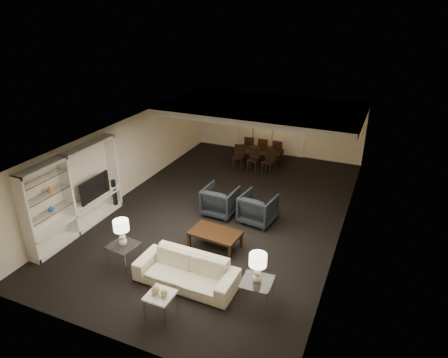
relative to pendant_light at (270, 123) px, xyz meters
name	(u,v)px	position (x,y,z in m)	size (l,w,h in m)	color
floor	(224,211)	(-0.30, -3.50, -1.92)	(11.00, 11.00, 0.00)	black
ceiling	(224,134)	(-0.30, -3.50, 0.58)	(7.00, 11.00, 0.02)	silver
wall_back	(277,125)	(-0.30, 2.00, -0.67)	(7.00, 0.02, 2.50)	beige
wall_front	(104,287)	(-0.30, -9.00, -0.67)	(7.00, 0.02, 2.50)	beige
wall_left	(126,157)	(-3.80, -3.50, -0.67)	(0.02, 11.00, 2.50)	beige
wall_right	(345,196)	(3.20, -3.50, -0.67)	(0.02, 11.00, 2.50)	beige
ceiling_soffit	(263,109)	(-0.30, 0.00, 0.48)	(7.00, 4.00, 0.20)	silver
curtains	(255,124)	(-1.20, 1.92, -0.72)	(1.50, 0.12, 2.40)	beige
door	(293,132)	(0.40, 1.97, -0.87)	(0.90, 0.05, 2.10)	silver
painting	(329,124)	(1.80, 1.96, -0.37)	(0.95, 0.04, 0.65)	#142D38
media_unit	(75,193)	(-3.61, -6.10, -0.74)	(0.38, 3.40, 2.35)	white
pendant_light	(270,123)	(0.00, 0.00, 0.00)	(0.52, 0.52, 0.24)	#D8591E
sofa	(186,271)	(0.25, -6.97, -1.57)	(2.37, 0.93, 0.69)	beige
coffee_table	(215,240)	(0.25, -5.37, -1.69)	(1.30, 0.76, 0.47)	black
armchair_left	(220,201)	(-0.35, -3.67, -1.48)	(0.94, 0.97, 0.88)	black
armchair_right	(258,208)	(0.85, -3.67, -1.48)	(0.94, 0.97, 0.88)	black
side_table_left	(125,255)	(-1.45, -6.97, -1.62)	(0.65, 0.65, 0.61)	white
side_table_right	(257,292)	(1.95, -6.97, -1.62)	(0.65, 0.65, 0.61)	silver
table_lamp_left	(122,233)	(-1.45, -6.97, -0.98)	(0.37, 0.37, 0.67)	beige
table_lamp_right	(258,268)	(1.95, -6.97, -0.98)	(0.37, 0.37, 0.67)	beige
marble_table	(161,305)	(0.25, -8.07, -1.65)	(0.54, 0.54, 0.54)	silver
gold_gourd_a	(156,290)	(0.15, -8.07, -1.29)	(0.17, 0.17, 0.17)	tan
gold_gourd_b	(164,293)	(0.35, -8.07, -1.30)	(0.15, 0.15, 0.15)	tan
television	(92,187)	(-3.58, -5.48, -0.84)	(0.15, 1.16, 0.67)	black
vase_blue	(51,208)	(-3.61, -6.98, -0.78)	(0.15, 0.15, 0.16)	#2854AF
vase_amber	(50,189)	(-3.61, -6.89, -0.27)	(0.17, 0.17, 0.18)	#CF8745
floor_speaker	(115,194)	(-3.50, -4.64, -1.44)	(0.11, 0.11, 0.97)	black
dining_table	(258,157)	(-0.56, 0.54, -1.62)	(1.70, 0.95, 0.60)	black
chair_nl	(238,157)	(-1.16, -0.11, -1.48)	(0.41, 0.41, 0.89)	black
chair_nm	(253,159)	(-0.56, -0.11, -1.48)	(0.41, 0.41, 0.89)	black
chair_nr	(268,162)	(0.04, -0.11, -1.48)	(0.41, 0.41, 0.89)	black
chair_fl	(250,146)	(-1.16, 1.19, -1.48)	(0.41, 0.41, 0.89)	black
chair_fm	(264,148)	(-0.56, 1.19, -1.48)	(0.41, 0.41, 0.89)	black
chair_fr	(278,150)	(0.04, 1.19, -1.48)	(0.41, 0.41, 0.89)	black
floor_lamp	(253,137)	(-1.08, 1.29, -1.11)	(0.24, 0.24, 1.63)	black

